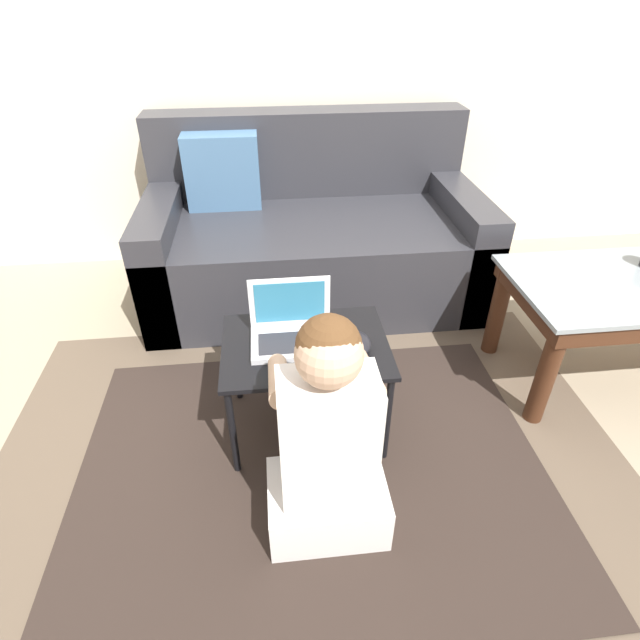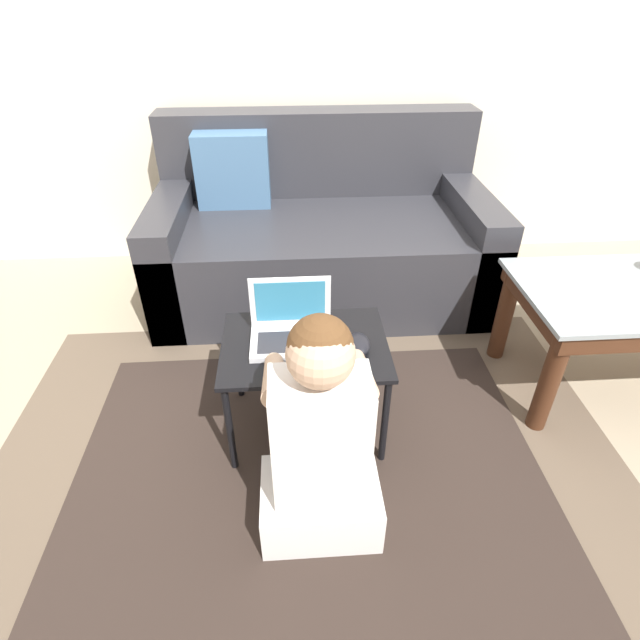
{
  "view_description": "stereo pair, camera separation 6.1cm",
  "coord_description": "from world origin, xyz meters",
  "px_view_note": "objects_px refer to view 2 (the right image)",
  "views": [
    {
      "loc": [
        -0.21,
        -1.29,
        1.41
      ],
      "look_at": [
        -0.06,
        0.08,
        0.45
      ],
      "focal_mm": 28.0,
      "sensor_mm": 36.0,
      "label": 1
    },
    {
      "loc": [
        -0.15,
        -1.3,
        1.41
      ],
      "look_at": [
        -0.06,
        0.08,
        0.45
      ],
      "focal_mm": 28.0,
      "sensor_mm": 36.0,
      "label": 2
    }
  ],
  "objects_px": {
    "couch": "(320,237)",
    "person_seated": "(320,446)",
    "laptop_desk": "(305,354)",
    "laptop": "(291,331)",
    "computer_mouse": "(359,344)"
  },
  "relations": [
    {
      "from": "laptop",
      "to": "computer_mouse",
      "type": "bearing_deg",
      "value": -16.71
    },
    {
      "from": "laptop_desk",
      "to": "person_seated",
      "type": "xyz_separation_m",
      "value": [
        0.03,
        -0.4,
        -0.0
      ]
    },
    {
      "from": "couch",
      "to": "computer_mouse",
      "type": "bearing_deg",
      "value": -86.88
    },
    {
      "from": "couch",
      "to": "computer_mouse",
      "type": "xyz_separation_m",
      "value": [
        0.06,
        -1.06,
        0.12
      ]
    },
    {
      "from": "couch",
      "to": "laptop",
      "type": "bearing_deg",
      "value": -99.21
    },
    {
      "from": "couch",
      "to": "person_seated",
      "type": "bearing_deg",
      "value": -93.77
    },
    {
      "from": "laptop",
      "to": "person_seated",
      "type": "relative_size",
      "value": 0.36
    },
    {
      "from": "computer_mouse",
      "to": "person_seated",
      "type": "relative_size",
      "value": 0.15
    },
    {
      "from": "laptop_desk",
      "to": "computer_mouse",
      "type": "relative_size",
      "value": 4.83
    },
    {
      "from": "couch",
      "to": "laptop_desk",
      "type": "xyz_separation_m",
      "value": [
        -0.12,
        -1.02,
        0.05
      ]
    },
    {
      "from": "laptop",
      "to": "person_seated",
      "type": "distance_m",
      "value": 0.44
    },
    {
      "from": "laptop_desk",
      "to": "computer_mouse",
      "type": "xyz_separation_m",
      "value": [
        0.18,
        -0.04,
        0.07
      ]
    },
    {
      "from": "laptop_desk",
      "to": "person_seated",
      "type": "distance_m",
      "value": 0.4
    },
    {
      "from": "person_seated",
      "to": "laptop_desk",
      "type": "bearing_deg",
      "value": 93.65
    },
    {
      "from": "couch",
      "to": "person_seated",
      "type": "height_order",
      "value": "couch"
    }
  ]
}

